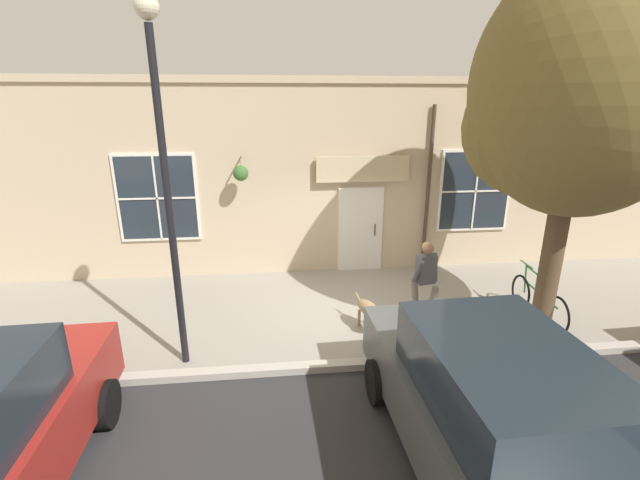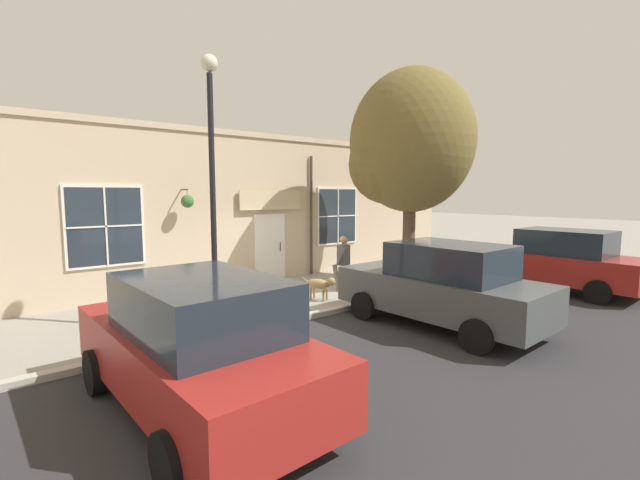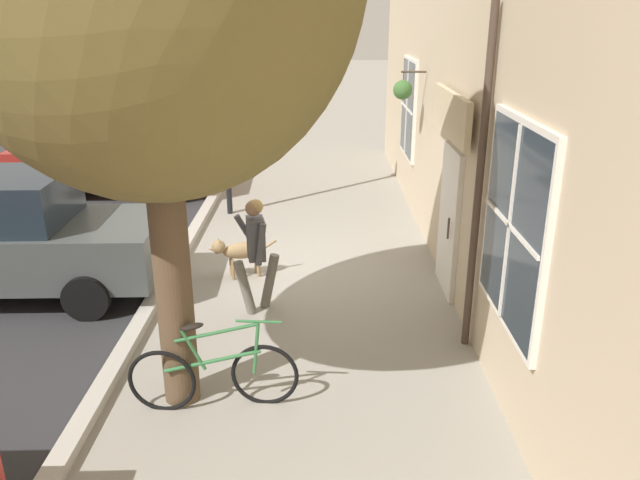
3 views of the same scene
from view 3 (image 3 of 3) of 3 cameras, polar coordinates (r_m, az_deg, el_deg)
The scene contains 8 objects.
ground_plane at distance 9.83m, azimuth -1.90°, elevation -2.90°, with size 90.00×90.00×0.00m, color gray.
storefront_facade at distance 9.38m, azimuth 12.61°, elevation 10.22°, with size 0.95×18.00×4.60m.
pedestrian_walking at distance 8.29m, azimuth -5.89°, elevation -0.54°, with size 0.62×0.55×1.58m.
dog_on_leash at distance 9.56m, azimuth -7.33°, elevation -0.97°, with size 1.03×0.47×0.66m.
leaning_bicycle at distance 6.58m, azimuth -9.68°, elevation -11.98°, with size 1.74×0.20×1.00m.
parked_car_nearest_curb at distance 14.68m, azimuth -18.47°, elevation 7.48°, with size 4.35×2.04×1.75m.
parked_car_mid_block at distance 9.87m, azimuth -27.09°, elevation 0.37°, with size 4.35×2.04×1.75m.
street_lamp at distance 12.19m, azimuth -9.06°, elevation 18.07°, with size 0.32×0.32×5.35m.
Camera 3 is at (-0.35, 9.03, 3.85)m, focal length 35.00 mm.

